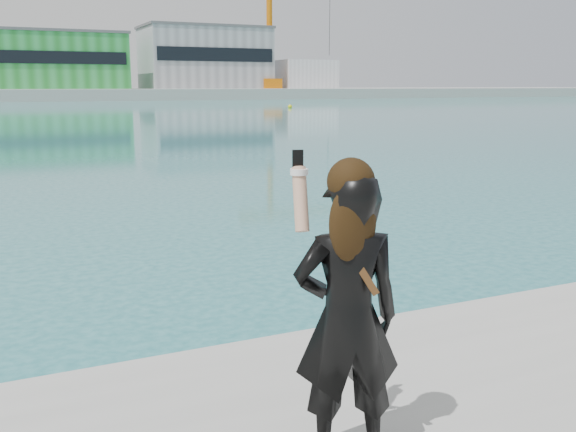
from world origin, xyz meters
name	(u,v)px	position (x,y,z in m)	size (l,w,h in m)	color
warehouse_green	(41,60)	(8.00, 127.98, 7.26)	(30.60, 16.36, 10.50)	#228930
warehouse_grey_right	(205,58)	(40.00, 127.98, 8.26)	(25.50, 15.35, 12.50)	gray
ancillary_shed	(304,74)	(62.00, 126.00, 5.00)	(12.00, 10.00, 6.00)	silver
dock_crane	(275,24)	(53.20, 122.00, 15.07)	(23.00, 4.00, 24.00)	orange
flagpole_right	(125,64)	(22.09, 121.00, 6.54)	(1.28, 0.16, 8.00)	silver
buoy_near	(290,108)	(31.15, 67.38, 0.00)	(0.50, 0.50, 0.50)	yellow
woman	(347,310)	(-0.33, -0.66, 1.60)	(0.62, 0.49, 1.58)	black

